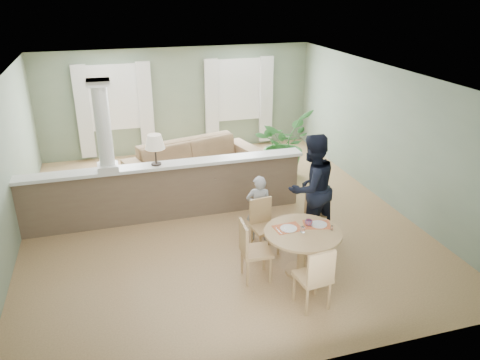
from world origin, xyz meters
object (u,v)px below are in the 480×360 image
object	(u,v)px
houseplant	(283,144)
child_person	(259,208)
chair_far_boy	(263,223)
man_person	(311,188)
chair_near	(316,276)
chair_side	(251,248)
dining_table	(303,239)
chair_far_man	(315,215)
sofa	(195,162)

from	to	relation	value
houseplant	child_person	world-z (taller)	houseplant
chair_far_boy	man_person	xyz separation A→B (m)	(0.91, 0.18, 0.45)
chair_near	chair_far_boy	bearing A→B (deg)	-90.56
chair_side	man_person	world-z (taller)	man_person
child_person	man_person	world-z (taller)	man_person
chair_far_boy	chair_side	distance (m)	0.87
dining_table	child_person	world-z (taller)	child_person
chair_far_man	chair_side	distance (m)	1.59
sofa	child_person	distance (m)	2.96
sofa	chair_near	bearing A→B (deg)	-96.89
sofa	chair_far_boy	xyz separation A→B (m)	(0.51, -3.26, 0.06)
chair_near	chair_side	world-z (taller)	chair_near
child_person	houseplant	bearing A→B (deg)	-104.04
sofa	man_person	world-z (taller)	man_person
chair_far_man	chair_near	xyz separation A→B (m)	(-0.77, -1.70, 0.03)
chair_far_man	man_person	distance (m)	0.47
chair_near	chair_side	xyz separation A→B (m)	(-0.62, 0.92, -0.00)
dining_table	chair_side	world-z (taller)	chair_side
sofa	chair_side	xyz separation A→B (m)	(0.06, -4.01, 0.09)
chair_side	child_person	bearing A→B (deg)	-21.08
houseplant	chair_far_man	size ratio (longest dim) A/B	1.65
chair_side	dining_table	bearing A→B (deg)	-89.90
chair_far_man	chair_near	bearing A→B (deg)	-85.65
dining_table	chair_side	distance (m)	0.81
chair_far_man	chair_side	world-z (taller)	chair_side
houseplant	chair_side	bearing A→B (deg)	-117.36
sofa	chair_near	distance (m)	4.97
chair_far_boy	child_person	bearing A→B (deg)	76.96
child_person	man_person	size ratio (longest dim) A/B	0.63
sofa	houseplant	xyz separation A→B (m)	(2.03, -0.20, 0.31)
sofa	chair_far_man	world-z (taller)	chair_far_man
sofa	child_person	bearing A→B (deg)	-94.12
dining_table	chair_far_man	xyz separation A→B (m)	(0.58, 0.82, -0.07)
dining_table	child_person	xyz separation A→B (m)	(-0.33, 1.14, 0.03)
sofa	man_person	size ratio (longest dim) A/B	1.59
chair_side	man_person	size ratio (longest dim) A/B	0.50
child_person	sofa	bearing A→B (deg)	-64.59
dining_table	chair_near	world-z (taller)	chair_near
sofa	chair_near	size ratio (longest dim) A/B	3.15
chair_far_man	man_person	size ratio (longest dim) A/B	0.48
sofa	houseplant	bearing A→B (deg)	-20.45
houseplant	chair_far_man	world-z (taller)	houseplant
houseplant	child_person	xyz separation A→B (m)	(-1.49, -2.70, -0.15)
houseplant	man_person	bearing A→B (deg)	-101.92
man_person	chair_far_boy	bearing A→B (deg)	-6.50
man_person	chair_far_man	bearing A→B (deg)	84.91
chair_far_man	child_person	world-z (taller)	child_person
chair_near	man_person	xyz separation A→B (m)	(0.74, 1.84, 0.42)
sofa	chair_far_man	xyz separation A→B (m)	(1.45, -3.22, 0.06)
sofa	chair_far_man	distance (m)	3.54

